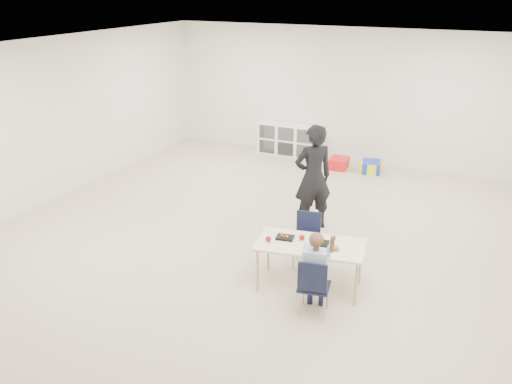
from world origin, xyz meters
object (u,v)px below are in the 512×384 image
at_px(child, 315,269).
at_px(cubby_shelf, 289,140).
at_px(chair_near, 314,285).
at_px(adult, 313,178).
at_px(table, 310,265).

height_order(child, cubby_shelf, child).
xyz_separation_m(chair_near, cubby_shelf, (-2.64, 5.64, -0.02)).
relative_size(chair_near, adult, 0.44).
height_order(cubby_shelf, adult, adult).
distance_m(cubby_shelf, adult, 3.89).
xyz_separation_m(chair_near, adult, (-0.85, 2.23, 0.47)).
bearing_deg(table, child, -74.89).
bearing_deg(chair_near, adult, 100.57).
bearing_deg(cubby_shelf, chair_near, -64.90).
xyz_separation_m(child, adult, (-0.85, 2.23, 0.26)).
height_order(chair_near, adult, adult).
bearing_deg(adult, cubby_shelf, -105.82).
distance_m(table, chair_near, 0.58).
relative_size(chair_near, child, 0.63).
distance_m(child, adult, 2.40).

